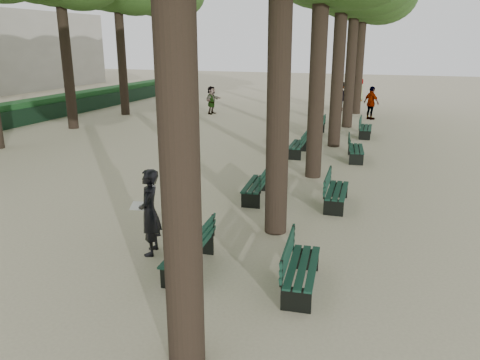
% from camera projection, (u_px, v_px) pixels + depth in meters
% --- Properties ---
extents(ground, '(120.00, 120.00, 0.00)m').
position_uv_depth(ground, '(160.00, 279.00, 8.98)').
color(ground, tan).
rests_on(ground, ground).
extents(bench_left_0, '(0.70, 1.84, 0.92)m').
position_uv_depth(bench_left_0, '(189.00, 258.00, 9.26)').
color(bench_left_0, black).
rests_on(bench_left_0, ground).
extents(bench_left_1, '(0.73, 1.84, 0.92)m').
position_uv_depth(bench_left_1, '(256.00, 190.00, 13.46)').
color(bench_left_1, black).
rests_on(bench_left_1, ground).
extents(bench_left_2, '(0.66, 1.83, 0.92)m').
position_uv_depth(bench_left_2, '(297.00, 149.00, 18.59)').
color(bench_left_2, black).
rests_on(bench_left_2, ground).
extents(bench_left_3, '(0.59, 1.81, 0.92)m').
position_uv_depth(bench_left_3, '(316.00, 130.00, 22.54)').
color(bench_left_3, black).
rests_on(bench_left_3, ground).
extents(bench_right_0, '(0.73, 1.85, 0.92)m').
position_uv_depth(bench_right_0, '(301.00, 275.00, 8.56)').
color(bench_right_0, black).
rests_on(bench_right_0, ground).
extents(bench_right_1, '(0.65, 1.82, 0.92)m').
position_uv_depth(bench_right_1, '(336.00, 197.00, 12.88)').
color(bench_right_1, black).
rests_on(bench_right_1, ground).
extents(bench_right_2, '(0.80, 1.86, 0.92)m').
position_uv_depth(bench_right_2, '(356.00, 153.00, 17.87)').
color(bench_right_2, black).
rests_on(bench_right_2, ground).
extents(bench_right_3, '(0.63, 1.82, 0.92)m').
position_uv_depth(bench_right_3, '(365.00, 131.00, 22.21)').
color(bench_right_3, black).
rests_on(bench_right_3, ground).
extents(man_with_map, '(0.72, 0.82, 1.87)m').
position_uv_depth(man_with_map, '(150.00, 212.00, 9.82)').
color(man_with_map, black).
rests_on(man_with_map, ground).
extents(pedestrian_c, '(1.09, 1.03, 1.90)m').
position_uv_depth(pedestrian_c, '(371.00, 103.00, 26.90)').
color(pedestrian_c, '#262628').
rests_on(pedestrian_c, ground).
extents(pedestrian_d, '(0.61, 0.89, 1.68)m').
position_uv_depth(pedestrian_d, '(360.00, 90.00, 35.34)').
color(pedestrian_d, '#262628').
rests_on(pedestrian_d, ground).
extents(pedestrian_e, '(0.53, 1.62, 1.71)m').
position_uv_depth(pedestrian_e, '(212.00, 100.00, 29.02)').
color(pedestrian_e, '#262628').
rests_on(pedestrian_e, ground).
extents(pedestrian_b, '(1.12, 1.15, 1.89)m').
position_uv_depth(pedestrian_b, '(340.00, 96.00, 30.27)').
color(pedestrian_b, '#262628').
rests_on(pedestrian_b, ground).
extents(pedestrian_a, '(0.79, 0.86, 1.71)m').
position_uv_depth(pedestrian_a, '(319.00, 95.00, 31.58)').
color(pedestrian_a, '#262628').
rests_on(pedestrian_a, ground).
extents(building_far, '(12.00, 16.00, 7.00)m').
position_uv_depth(building_far, '(2.00, 50.00, 45.37)').
color(building_far, '#B7B2A3').
rests_on(building_far, ground).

